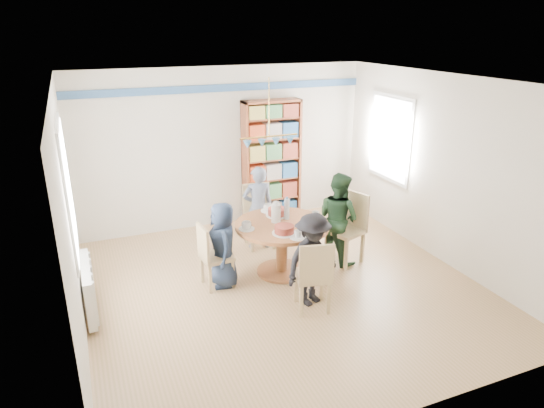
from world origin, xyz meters
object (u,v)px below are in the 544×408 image
person_left (223,245)px  person_right (338,218)px  radiator (89,288)px  chair_right (349,224)px  bookshelf (272,162)px  chair_near (314,274)px  person_near (312,260)px  dining_table (282,236)px  chair_left (211,253)px  person_far (258,208)px  chair_far (258,212)px

person_left → person_right: 1.77m
radiator → chair_right: chair_right is taller
bookshelf → chair_near: bearing=-102.9°
radiator → person_left: person_left is taller
chair_right → chair_near: size_ratio=1.11×
chair_near → person_left: (-0.81, 1.05, 0.07)m
bookshelf → radiator: bearing=-147.5°
radiator → person_near: 2.72m
chair_near → dining_table: bearing=87.8°
chair_near → person_right: bearing=49.2°
person_right → person_near: (-0.88, -0.91, -0.08)m
person_right → chair_left: bearing=72.4°
chair_right → person_near: size_ratio=0.87×
chair_near → person_left: bearing=127.6°
person_left → person_right: (1.76, 0.05, 0.09)m
chair_right → person_near: person_near is taller
chair_left → person_near: person_near is taller
dining_table → person_near: (0.03, -0.88, 0.05)m
chair_left → bookshelf: (1.67, 1.96, 0.56)m
radiator → bookshelf: (3.21, 2.04, 0.70)m
person_right → person_far: size_ratio=1.03×
chair_left → bookshelf: 2.64m
person_right → bookshelf: bearing=-11.3°
radiator → chair_right: 3.64m
person_left → person_right: person_right is taller
chair_left → person_far: size_ratio=0.67×
dining_table → chair_near: bearing=-92.2°
radiator → person_right: person_right is taller
person_right → person_far: person_right is taller
chair_far → person_far: 0.17m
person_left → person_near: (0.88, -0.86, 0.02)m
person_left → chair_right: bearing=94.8°
chair_left → person_left: (0.16, -0.00, 0.10)m
person_left → person_far: 1.26m
chair_left → chair_right: (2.09, -0.00, 0.09)m
bookshelf → person_right: bearing=-82.2°
person_left → person_right: size_ratio=0.86×
chair_near → bookshelf: 3.14m
chair_far → person_right: bearing=-48.6°
dining_table → person_left: (-0.85, -0.01, 0.03)m
dining_table → chair_left: chair_left is taller
chair_left → person_far: person_far is taller
chair_left → dining_table: bearing=0.5°
person_near → chair_right: bearing=22.3°
radiator → chair_near: bearing=-21.2°
person_far → dining_table: bearing=98.0°
dining_table → person_right: person_right is taller
chair_near → person_near: size_ratio=0.78×
radiator → dining_table: dining_table is taller
person_right → chair_right: bearing=-127.2°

